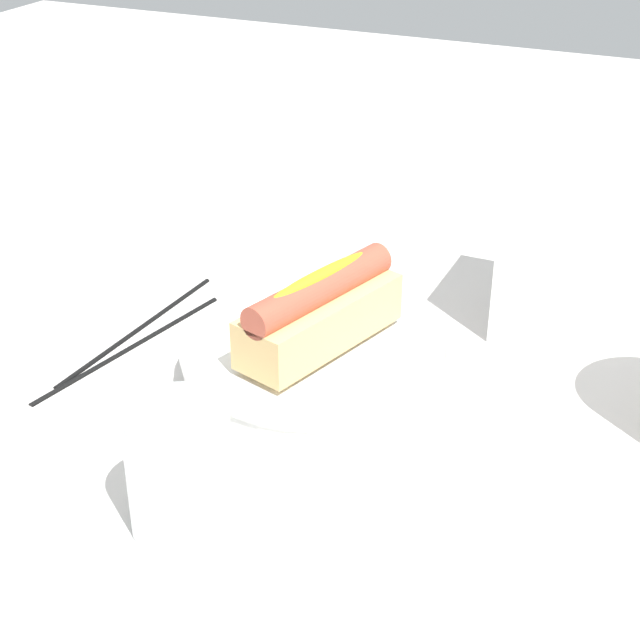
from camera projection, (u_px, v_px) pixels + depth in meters
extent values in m
plane|color=beige|center=(303.00, 384.00, 0.79)|extent=(2.40, 2.40, 0.00)
cylinder|color=white|center=(320.00, 364.00, 0.79)|extent=(0.22, 0.22, 0.03)
torus|color=white|center=(320.00, 348.00, 0.78)|extent=(0.23, 0.23, 0.01)
cube|color=#DBB270|center=(320.00, 320.00, 0.77)|extent=(0.16, 0.09, 0.04)
cylinder|color=#B24C38|center=(320.00, 289.00, 0.76)|extent=(0.15, 0.07, 0.03)
ellipsoid|color=gold|center=(320.00, 275.00, 0.75)|extent=(0.11, 0.04, 0.01)
cylinder|color=white|center=(176.00, 469.00, 0.62)|extent=(0.07, 0.07, 0.09)
cylinder|color=silver|center=(177.00, 475.00, 0.62)|extent=(0.06, 0.06, 0.08)
cube|color=white|center=(536.00, 245.00, 0.85)|extent=(0.11, 0.04, 0.15)
cylinder|color=black|center=(131.00, 346.00, 0.84)|extent=(0.22, 0.05, 0.01)
cylinder|color=black|center=(139.00, 327.00, 0.87)|extent=(0.22, 0.02, 0.01)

